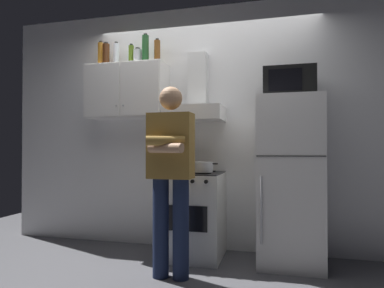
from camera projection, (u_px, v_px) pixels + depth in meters
ground_plane at (192, 265)px, 3.18m from camera, size 7.00×7.00×0.00m
back_wall_tiled at (205, 127)px, 3.78m from camera, size 4.80×0.10×2.70m
upper_cabinet at (127, 92)px, 3.78m from camera, size 0.90×0.37×0.60m
stove_oven at (193, 214)px, 3.44m from camera, size 0.60×0.62×0.87m
range_hood at (196, 103)px, 3.58m from camera, size 0.60×0.44×0.75m
refrigerator at (289, 181)px, 3.21m from camera, size 0.60×0.62×1.60m
microwave at (289, 83)px, 3.25m from camera, size 0.48×0.37×0.28m
person_standing at (171, 173)px, 2.87m from camera, size 0.38×0.33×1.64m
cooking_pot at (203, 167)px, 3.30m from camera, size 0.29×0.19×0.10m
bottle_olive_oil at (131, 55)px, 3.81m from camera, size 0.06×0.06×0.25m
bottle_vodka_clear at (116, 55)px, 3.87m from camera, size 0.07×0.07×0.29m
bottle_beer_brown at (157, 52)px, 3.70m from camera, size 0.07×0.07×0.27m
bottle_rum_dark at (106, 55)px, 3.82m from camera, size 0.08×0.08×0.27m
bottle_wine_green at (145, 49)px, 3.72m from camera, size 0.08×0.08×0.33m
bottle_liquor_amber at (101, 55)px, 3.90m from camera, size 0.07×0.07×0.31m
bottle_canister_steel at (138, 57)px, 3.75m from camera, size 0.09×0.09×0.19m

